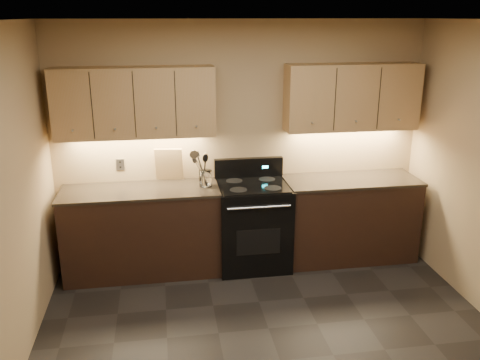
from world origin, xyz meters
The scene contains 15 objects.
ceiling centered at (0.00, 0.00, 2.60)m, with size 4.00×4.00×0.00m, color silver.
wall_back centered at (0.00, 2.00, 1.30)m, with size 4.00×0.04×2.60m, color tan.
counter_left centered at (-1.10, 1.70, 0.47)m, with size 1.62×0.62×0.93m.
counter_right centered at (1.18, 1.70, 0.47)m, with size 1.46×0.62×0.93m.
stove centered at (0.08, 1.68, 0.48)m, with size 0.76×0.68×1.14m.
upper_cab_left centered at (-1.10, 1.85, 1.80)m, with size 1.60×0.30×0.70m, color #A47F52.
upper_cab_right centered at (1.18, 1.85, 1.80)m, with size 1.44×0.30×0.70m, color #A47F52.
outlet_plate centered at (-1.30, 1.99, 1.12)m, with size 0.09×0.01×0.12m, color #B2B5BA.
utensil_crock centered at (-0.42, 1.71, 1.01)m, with size 0.18×0.18×0.17m.
cutting_board centered at (-0.79, 1.95, 1.11)m, with size 0.29×0.02×0.37m, color tan.
wooden_spoon centered at (-0.44, 1.69, 1.11)m, with size 0.06×0.06×0.33m, color tan, non-canonical shape.
black_spoon centered at (-0.44, 1.73, 1.11)m, with size 0.06×0.06×0.32m, color black, non-canonical shape.
black_turner centered at (-0.41, 1.70, 1.13)m, with size 0.08×0.08×0.37m, color black, non-canonical shape.
steel_spatula centered at (-0.40, 1.73, 1.11)m, with size 0.08×0.08×0.33m, color silver, non-canonical shape.
steel_skimmer centered at (-0.39, 1.70, 1.14)m, with size 0.09×0.09×0.39m, color silver, non-canonical shape.
Camera 1 is at (-0.85, -3.32, 2.64)m, focal length 38.00 mm.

